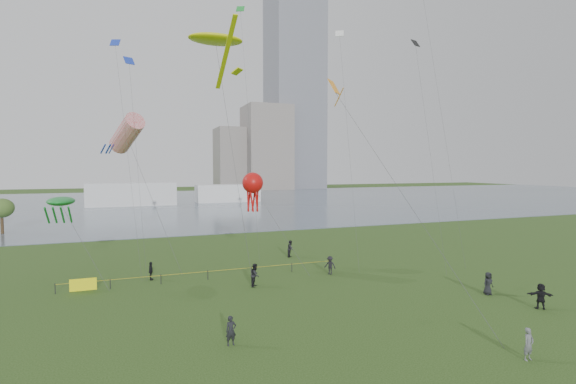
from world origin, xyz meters
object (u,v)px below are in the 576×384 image
object	(u,v)px
kite_octopus	(253,184)
kite_flyer	(529,344)
kite_stingray	(216,40)
fence	(135,280)

from	to	relation	value
kite_octopus	kite_flyer	bearing A→B (deg)	-83.95
kite_stingray	fence	bearing A→B (deg)	169.17
kite_octopus	kite_stingray	bearing A→B (deg)	-154.16
kite_flyer	kite_octopus	bearing A→B (deg)	101.83
kite_flyer	kite_octopus	world-z (taller)	kite_octopus
kite_flyer	kite_stingray	xyz separation A→B (m)	(-11.88, 22.10, 20.40)
fence	kite_flyer	size ratio (longest dim) A/B	14.27
fence	kite_flyer	world-z (taller)	kite_flyer
kite_stingray	kite_octopus	xyz separation A→B (m)	(4.17, 3.12, -12.91)
kite_flyer	fence	bearing A→B (deg)	126.64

